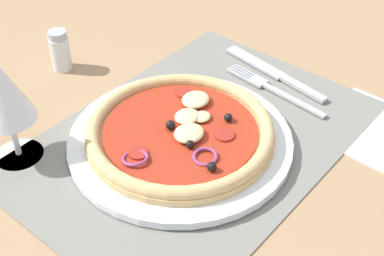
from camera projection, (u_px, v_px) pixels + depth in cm
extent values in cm
cube|color=#9E7A56|center=(195.00, 146.00, 74.36)|extent=(190.00, 140.00, 2.40)
cube|color=slate|center=(195.00, 139.00, 73.47)|extent=(48.88, 34.02, 0.40)
cylinder|color=white|center=(180.00, 140.00, 72.02)|extent=(29.98, 29.98, 1.12)
cylinder|color=tan|center=(180.00, 134.00, 71.35)|extent=(25.09, 25.09, 1.00)
torus|color=tan|center=(180.00, 129.00, 70.80)|extent=(24.88, 24.88, 1.80)
cylinder|color=#A82D19|center=(180.00, 131.00, 70.93)|extent=(20.57, 20.57, 0.30)
ellipsoid|color=beige|center=(195.00, 100.00, 74.98)|extent=(4.10, 3.69, 1.23)
ellipsoid|color=beige|center=(187.00, 116.00, 72.16)|extent=(3.60, 3.24, 1.08)
ellipsoid|color=beige|center=(201.00, 117.00, 72.40)|extent=(2.58, 2.33, 0.78)
ellipsoid|color=beige|center=(189.00, 133.00, 69.34)|extent=(4.15, 3.74, 1.25)
sphere|color=black|center=(212.00, 167.00, 64.51)|extent=(1.23, 1.23, 1.23)
sphere|color=black|center=(190.00, 144.00, 67.75)|extent=(1.11, 1.11, 1.11)
sphere|color=black|center=(203.00, 101.00, 74.93)|extent=(1.04, 1.04, 1.04)
sphere|color=black|center=(228.00, 118.00, 71.90)|extent=(1.18, 1.18, 1.18)
sphere|color=black|center=(171.00, 125.00, 70.58)|extent=(1.30, 1.30, 1.30)
torus|color=#8E3D75|center=(135.00, 158.00, 66.24)|extent=(3.49, 3.46, 1.19)
torus|color=#8E3D75|center=(205.00, 157.00, 66.44)|extent=(3.21, 3.18, 0.84)
cylinder|color=#A3281E|center=(224.00, 135.00, 69.81)|extent=(2.65, 2.65, 0.30)
cylinder|color=#A3281E|center=(184.00, 92.00, 77.08)|extent=(2.58, 2.58, 0.30)
cylinder|color=#A3281E|center=(138.00, 153.00, 67.11)|extent=(2.49, 2.49, 0.30)
cube|color=#B2B5BA|center=(294.00, 100.00, 79.60)|extent=(1.93, 11.20, 0.44)
cube|color=#B2B5BA|center=(258.00, 81.00, 83.35)|extent=(2.42, 2.71, 0.44)
cube|color=#B2B5BA|center=(245.00, 71.00, 85.71)|extent=(0.72, 4.33, 0.44)
cube|color=#B2B5BA|center=(243.00, 72.00, 85.38)|extent=(0.72, 4.33, 0.44)
cube|color=#B2B5BA|center=(240.00, 73.00, 85.06)|extent=(0.72, 4.33, 0.44)
cube|color=#B2B5BA|center=(237.00, 75.00, 84.73)|extent=(0.72, 4.33, 0.44)
cube|color=#B2B5BA|center=(303.00, 88.00, 81.75)|extent=(2.58, 8.50, 0.62)
cube|color=#B2B5BA|center=(255.00, 62.00, 87.61)|extent=(3.77, 11.77, 0.44)
cylinder|color=silver|center=(19.00, 154.00, 71.03)|extent=(6.40, 6.40, 0.40)
cylinder|color=silver|center=(14.00, 136.00, 69.00)|extent=(0.80, 0.80, 6.00)
cone|color=silver|center=(1.00, 90.00, 64.39)|extent=(7.20, 7.20, 8.50)
cone|color=#D1336B|center=(4.00, 99.00, 65.25)|extent=(4.52, 4.52, 5.00)
cube|color=white|center=(373.00, 128.00, 75.26)|extent=(14.82, 13.37, 0.36)
cylinder|color=silver|center=(59.00, 54.00, 85.49)|extent=(3.20, 3.20, 5.50)
cylinder|color=#ADADB2|center=(56.00, 36.00, 83.36)|extent=(2.88, 2.88, 1.20)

